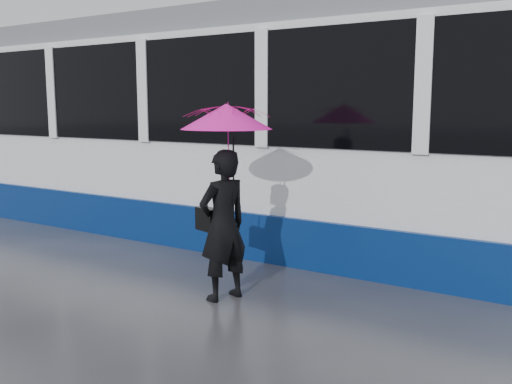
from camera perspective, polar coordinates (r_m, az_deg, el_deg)
The scene contains 6 objects.
ground at distance 6.60m, azimuth -7.37°, elevation -9.05°, with size 90.00×90.00×0.00m, color #2C2C31.
rails at distance 8.58m, azimuth 3.44°, elevation -4.77°, with size 34.00×1.51×0.02m.
tram at distance 9.02m, azimuth -3.34°, elevation 6.33°, with size 26.00×2.56×3.35m.
woman at distance 5.86m, azimuth -3.29°, elevation -3.35°, with size 0.57×0.37×1.56m, color black.
umbrella at distance 5.71m, azimuth -2.97°, elevation 5.77°, with size 1.15×1.15×1.05m.
handbag at distance 6.00m, azimuth -4.89°, elevation -2.72°, with size 0.30×0.20×0.42m.
Camera 1 is at (4.07, -4.80, 1.99)m, focal length 40.00 mm.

